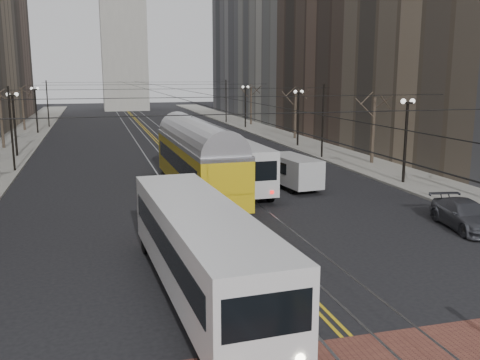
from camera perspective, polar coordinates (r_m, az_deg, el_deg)
ground at (r=17.29m, az=9.81°, el=-14.71°), size 260.00×260.00×0.00m
sidewalk_left at (r=60.04m, az=-23.08°, el=3.25°), size 5.00×140.00×0.15m
sidewalk_right at (r=63.34m, az=4.94°, el=4.49°), size 5.00×140.00×0.15m
streetcar_rails at (r=59.87m, az=-8.70°, el=3.94°), size 4.80×130.00×0.02m
centre_lines at (r=59.87m, az=-8.70°, el=3.94°), size 0.42×130.00×0.01m
building_right_far at (r=105.83m, az=2.70°, el=18.05°), size 16.00×20.00×40.00m
lamp_posts at (r=43.55m, az=-6.27°, el=4.99°), size 27.60×57.20×5.60m
street_trees at (r=49.95m, az=-7.47°, el=5.76°), size 31.68×53.28×5.60m
trolley_wires at (r=49.45m, az=-7.43°, el=6.84°), size 25.96×120.00×6.60m
transit_bus at (r=18.37m, az=-4.19°, el=-7.71°), size 3.27×12.62×3.12m
streetcar at (r=34.41m, az=-4.56°, el=1.67°), size 3.11×15.32×3.60m
rear_bus at (r=35.87m, az=-1.24°, el=1.77°), size 2.99×12.34×3.20m
cargo_van at (r=35.51m, az=5.75°, el=0.77°), size 2.45×5.08×2.17m
sedan_grey at (r=39.34m, az=6.30°, el=1.29°), size 2.42×4.60×1.49m
sedan_silver at (r=56.58m, az=-1.93°, el=4.39°), size 2.23×4.65×1.47m
sedan_parked at (r=28.60m, az=22.91°, el=-3.45°), size 2.68×5.02×1.39m
pedestrian_d at (r=14.97m, az=5.29°, el=-15.27°), size 0.93×1.22×1.68m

